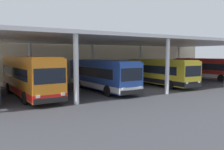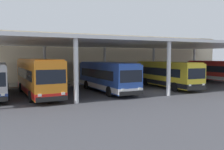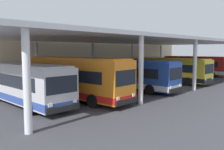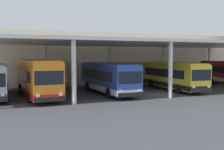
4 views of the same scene
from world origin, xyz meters
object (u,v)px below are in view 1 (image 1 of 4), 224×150
at_px(banner_sign, 35,69).
at_px(bus_departing, 206,68).
at_px(bus_middle_bay, 101,75).
at_px(trash_bin, 111,75).
at_px(bench_waiting, 129,74).
at_px(bus_far_bay, 159,72).
at_px(bus_second_bay, 29,76).

bearing_deg(banner_sign, bus_departing, -15.39).
height_order(bus_middle_bay, bus_departing, same).
height_order(bus_departing, trash_bin, bus_departing).
distance_m(bus_departing, trash_bin, 14.63).
xyz_separation_m(bench_waiting, banner_sign, (-14.74, -0.88, 1.32)).
bearing_deg(banner_sign, trash_bin, 5.78).
distance_m(bus_far_bay, bench_waiting, 9.46).
bearing_deg(trash_bin, bench_waiting, -5.36).
bearing_deg(banner_sign, bench_waiting, 3.40).
bearing_deg(bench_waiting, banner_sign, -176.60).
xyz_separation_m(bus_second_bay, bus_far_bay, (15.23, -0.26, -0.19)).
xyz_separation_m(bus_second_bay, bus_departing, (26.32, 1.50, -0.19)).
bearing_deg(bus_second_bay, bus_middle_bay, -2.88).
xyz_separation_m(bus_departing, bench_waiting, (-9.20, 7.47, -0.99)).
xyz_separation_m(bus_middle_bay, trash_bin, (6.82, 9.62, -0.98)).
bearing_deg(bus_departing, bus_second_bay, -176.75).
xyz_separation_m(bus_departing, trash_bin, (-12.36, 7.76, -0.98)).
distance_m(bus_far_bay, bus_departing, 11.22).
bearing_deg(bus_far_bay, bus_middle_bay, -179.29).
relative_size(bus_second_bay, banner_sign, 3.58).
bearing_deg(banner_sign, bus_far_bay, -32.98).
bearing_deg(bus_second_bay, bus_departing, 3.25).
bearing_deg(bus_departing, bench_waiting, 140.95).
height_order(bus_second_bay, bus_departing, bus_second_bay).
height_order(bus_second_bay, trash_bin, bus_second_bay).
bearing_deg(bus_departing, banner_sign, 164.61).
distance_m(bus_middle_bay, bench_waiting, 13.69).
xyz_separation_m(bus_departing, banner_sign, (-23.94, 6.59, 0.32)).
distance_m(bus_departing, banner_sign, 24.83).
distance_m(bus_middle_bay, banner_sign, 9.70).
relative_size(bus_departing, banner_sign, 3.32).
bearing_deg(bench_waiting, trash_bin, 174.64).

